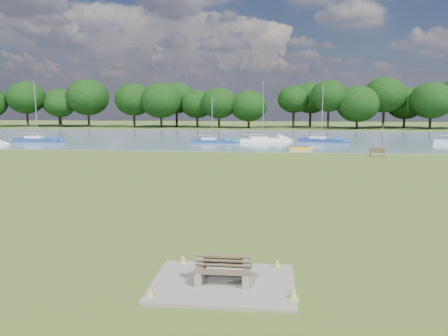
# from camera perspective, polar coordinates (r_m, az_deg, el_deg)

# --- Properties ---
(ground) EXTENTS (220.00, 220.00, 0.00)m
(ground) POSITION_cam_1_polar(r_m,az_deg,el_deg) (26.80, 3.14, -3.10)
(ground) COLOR #576327
(river) EXTENTS (220.00, 40.00, 0.10)m
(river) POSITION_cam_1_polar(r_m,az_deg,el_deg) (68.45, 4.97, 3.88)
(river) COLOR gray
(river) RESTS_ON ground
(far_bank) EXTENTS (220.00, 20.00, 0.40)m
(far_bank) POSITION_cam_1_polar(r_m,az_deg,el_deg) (98.38, 5.33, 5.23)
(far_bank) COLOR #4C6626
(far_bank) RESTS_ON ground
(concrete_pad) EXTENTS (4.20, 3.20, 0.10)m
(concrete_pad) POSITION_cam_1_polar(r_m,az_deg,el_deg) (13.38, -0.09, -14.82)
(concrete_pad) COLOR gray
(concrete_pad) RESTS_ON ground
(bench_pair) EXTENTS (1.65, 0.98, 0.89)m
(bench_pair) POSITION_cam_1_polar(r_m,az_deg,el_deg) (13.23, -0.09, -13.18)
(bench_pair) COLOR gray
(bench_pair) RESTS_ON concrete_pad
(riverbank_bench) EXTENTS (1.59, 0.99, 0.94)m
(riverbank_bench) POSITION_cam_1_polar(r_m,az_deg,el_deg) (46.72, 19.38, 1.94)
(riverbank_bench) COLOR brown
(riverbank_bench) RESTS_ON ground
(kayak) EXTENTS (2.79, 1.08, 0.27)m
(kayak) POSITION_cam_1_polar(r_m,az_deg,el_deg) (51.45, 10.00, 2.51)
(kayak) COLOR gold
(kayak) RESTS_ON river
(tree_line) EXTENTS (145.12, 8.54, 10.34)m
(tree_line) POSITION_cam_1_polar(r_m,az_deg,el_deg) (94.23, 6.09, 8.85)
(tree_line) COLOR black
(tree_line) RESTS_ON far_bank
(sailboat_0) EXTENTS (5.81, 1.91, 6.13)m
(sailboat_0) POSITION_cam_1_polar(r_m,az_deg,el_deg) (59.64, -1.61, 3.67)
(sailboat_0) COLOR navy
(sailboat_0) RESTS_ON river
(sailboat_1) EXTENTS (6.44, 3.65, 7.96)m
(sailboat_1) POSITION_cam_1_polar(r_m,az_deg,el_deg) (62.41, 12.54, 3.73)
(sailboat_1) COLOR navy
(sailboat_1) RESTS_ON river
(sailboat_3) EXTENTS (7.15, 3.92, 8.38)m
(sailboat_3) POSITION_cam_1_polar(r_m,az_deg,el_deg) (61.37, 5.01, 3.81)
(sailboat_3) COLOR silver
(sailboat_3) RESTS_ON river
(sailboat_5) EXTENTS (6.40, 2.30, 8.46)m
(sailboat_5) POSITION_cam_1_polar(r_m,az_deg,el_deg) (66.23, -23.23, 3.57)
(sailboat_5) COLOR navy
(sailboat_5) RESTS_ON river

